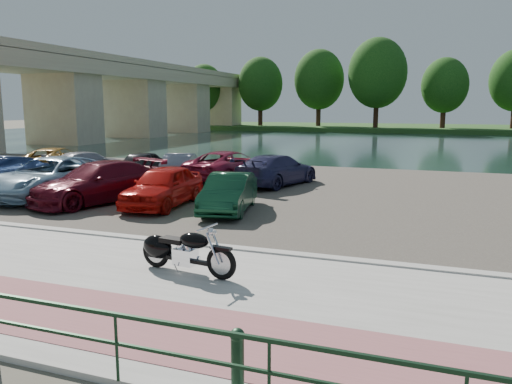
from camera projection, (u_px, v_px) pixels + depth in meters
ground at (151, 273)px, 10.66m from camera, size 200.00×200.00×0.00m
promenade at (124, 286)px, 9.73m from camera, size 60.00×6.00×0.10m
pink_path at (71, 313)px, 8.33m from camera, size 60.00×2.00×0.01m
kerb at (194, 245)px, 12.50m from camera, size 60.00×0.30×0.14m
parking_lot at (293, 191)px, 20.85m from camera, size 60.00×18.00×0.04m
river at (376, 144)px, 47.70m from camera, size 120.00×40.00×0.00m
far_bank at (401, 128)px, 77.28m from camera, size 120.00×24.00×0.60m
bridge at (130, 89)px, 57.19m from camera, size 7.00×56.00×8.55m
far_trees at (433, 78)px, 68.84m from camera, size 70.25×10.68×12.52m
motorcycle at (179, 250)px, 10.35m from camera, size 2.32×0.78×1.05m
car_2 at (51, 177)px, 19.29m from camera, size 2.57×5.56×1.54m
car_3 at (98, 182)px, 18.15m from camera, size 3.67×5.53×1.49m
car_4 at (163, 186)px, 17.51m from camera, size 1.99×4.29×1.42m
car_5 at (229, 193)px, 16.62m from camera, size 2.05×4.01×1.26m
car_6 at (56, 160)px, 26.61m from camera, size 3.31×5.20×1.34m
car_7 at (88, 163)px, 25.51m from camera, size 3.03×4.54×1.22m
car_8 at (146, 163)px, 25.40m from camera, size 1.66×3.78×1.27m
car_9 at (182, 166)px, 24.39m from camera, size 2.35×4.01×1.25m
car_10 at (229, 166)px, 23.67m from camera, size 3.20×5.42×1.41m
car_11 at (277, 170)px, 22.24m from camera, size 3.07×5.10×1.38m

